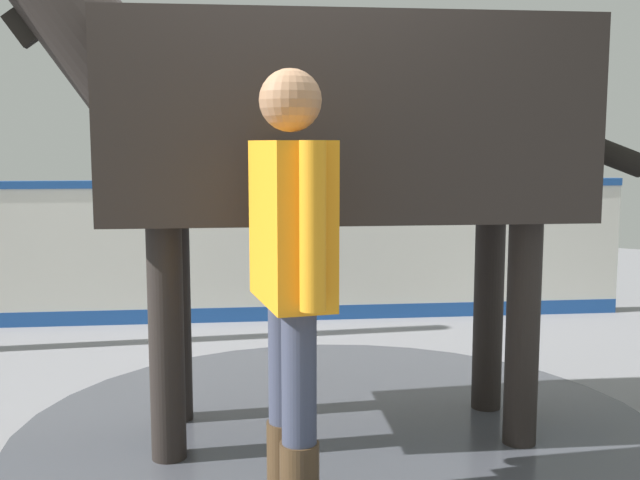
% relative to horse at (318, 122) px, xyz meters
% --- Properties ---
extents(ground_plane, '(16.00, 16.00, 0.02)m').
position_rel_horse_xyz_m(ground_plane, '(-0.10, 0.12, -1.56)').
color(ground_plane, gray).
extents(wet_patch, '(3.29, 3.29, 0.00)m').
position_rel_horse_xyz_m(wet_patch, '(0.07, -0.09, -1.55)').
color(wet_patch, '#42444C').
rests_on(wet_patch, ground).
extents(barrier_wall, '(3.27, 4.40, 1.15)m').
position_rel_horse_xyz_m(barrier_wall, '(2.04, 1.36, -1.01)').
color(barrier_wall, silver).
rests_on(barrier_wall, ground).
extents(horse, '(2.31, 2.97, 2.61)m').
position_rel_horse_xyz_m(horse, '(0.00, 0.00, 0.00)').
color(horse, black).
rests_on(horse, ground).
extents(handler, '(0.50, 0.52, 1.72)m').
position_rel_horse_xyz_m(handler, '(-0.81, -0.35, -0.55)').
color(handler, '#47331E').
rests_on(handler, ground).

